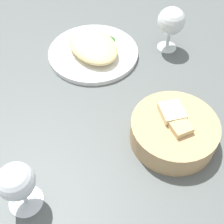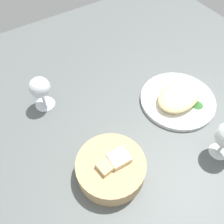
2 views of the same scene
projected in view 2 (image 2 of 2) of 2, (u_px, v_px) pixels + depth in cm
name	position (u px, v px, depth cm)	size (l,w,h in cm)	color
ground_plane	(136.00, 119.00, 82.82)	(140.00, 140.00, 2.00)	#545B5A
plate	(177.00, 100.00, 85.60)	(25.68, 25.68, 1.40)	white
omelette	(179.00, 95.00, 83.50)	(17.87, 12.23, 3.88)	#F2D48E
lettuce_garnish	(198.00, 104.00, 82.63)	(4.00, 4.00, 1.70)	#3D8038
bread_basket	(111.00, 168.00, 67.76)	(19.09, 19.09, 7.51)	tan
wine_glass_near	(40.00, 89.00, 78.98)	(6.91, 6.91, 12.10)	silver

